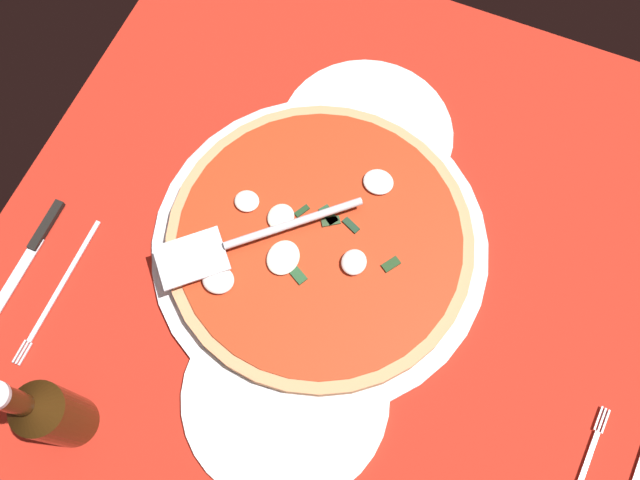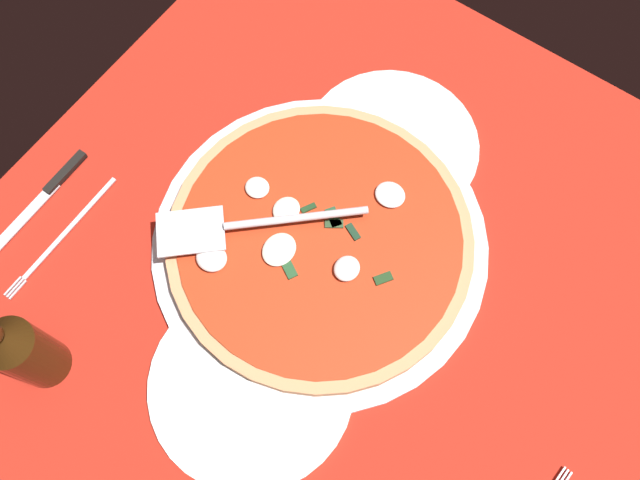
# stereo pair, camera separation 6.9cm
# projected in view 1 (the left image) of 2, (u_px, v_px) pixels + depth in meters

# --- Properties ---
(ground_plane) EXTENTS (0.92, 0.92, 0.01)m
(ground_plane) POSITION_uv_depth(u_px,v_px,m) (352.00, 273.00, 0.87)
(ground_plane) COLOR #B52316
(checker_pattern) EXTENTS (0.92, 0.92, 0.00)m
(checker_pattern) POSITION_uv_depth(u_px,v_px,m) (353.00, 272.00, 0.87)
(checker_pattern) COLOR silver
(checker_pattern) RESTS_ON ground_plane
(pizza_pan) EXTENTS (0.44, 0.44, 0.01)m
(pizza_pan) POSITION_uv_depth(u_px,v_px,m) (320.00, 244.00, 0.87)
(pizza_pan) COLOR silver
(pizza_pan) RESTS_ON ground_plane
(dinner_plate_left) EXTENTS (0.25, 0.25, 0.01)m
(dinner_plate_left) POSITION_uv_depth(u_px,v_px,m) (286.00, 395.00, 0.80)
(dinner_plate_left) COLOR white
(dinner_plate_left) RESTS_ON ground_plane
(dinner_plate_right) EXTENTS (0.24, 0.24, 0.01)m
(dinner_plate_right) POSITION_uv_depth(u_px,v_px,m) (366.00, 134.00, 0.94)
(dinner_plate_right) COLOR white
(dinner_plate_right) RESTS_ON ground_plane
(pizza) EXTENTS (0.39, 0.39, 0.03)m
(pizza) POSITION_uv_depth(u_px,v_px,m) (319.00, 240.00, 0.86)
(pizza) COLOR tan
(pizza) RESTS_ON pizza_pan
(pizza_server) EXTENTS (0.21, 0.22, 0.01)m
(pizza_server) POSITION_uv_depth(u_px,v_px,m) (247.00, 239.00, 0.83)
(pizza_server) COLOR silver
(pizza_server) RESTS_ON pizza
(place_setting_far) EXTENTS (0.21, 0.13, 0.01)m
(place_setting_far) POSITION_uv_depth(u_px,v_px,m) (45.00, 271.00, 0.86)
(place_setting_far) COLOR white
(place_setting_far) RESTS_ON ground_plane
(beer_bottle) EXTENTS (0.06, 0.06, 0.21)m
(beer_bottle) POSITION_uv_depth(u_px,v_px,m) (50.00, 413.00, 0.72)
(beer_bottle) COLOR #331D09
(beer_bottle) RESTS_ON ground_plane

